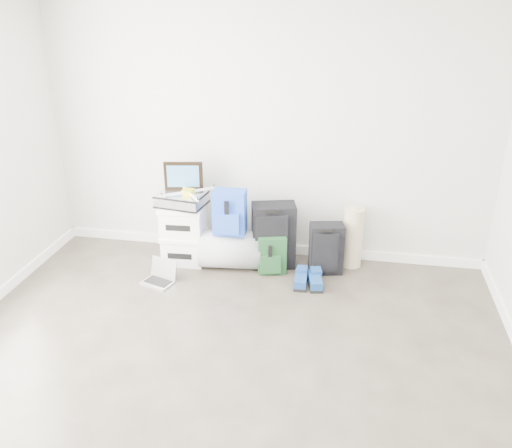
% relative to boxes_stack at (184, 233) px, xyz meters
% --- Properties ---
extents(ground, '(5.00, 5.00, 0.00)m').
position_rel_boxes_stack_xyz_m(ground, '(0.79, -2.12, -0.31)').
color(ground, '#332B25').
rests_on(ground, ground).
extents(room_envelope, '(4.52, 5.02, 2.71)m').
position_rel_boxes_stack_xyz_m(room_envelope, '(0.79, -2.10, 1.41)').
color(room_envelope, beige).
rests_on(room_envelope, ground).
extents(boxes_stack, '(0.46, 0.38, 0.62)m').
position_rel_boxes_stack_xyz_m(boxes_stack, '(0.00, 0.00, 0.00)').
color(boxes_stack, white).
rests_on(boxes_stack, ground).
extents(briefcase, '(0.50, 0.40, 0.13)m').
position_rel_boxes_stack_xyz_m(briefcase, '(-0.00, 0.00, 0.38)').
color(briefcase, '#B2B2B7').
rests_on(briefcase, boxes_stack).
extents(painting, '(0.39, 0.09, 0.29)m').
position_rel_boxes_stack_xyz_m(painting, '(-0.00, 0.10, 0.59)').
color(painting, black).
rests_on(painting, briefcase).
extents(drone, '(0.47, 0.47, 0.05)m').
position_rel_boxes_stack_xyz_m(drone, '(0.08, -0.02, 0.47)').
color(drone, gold).
rests_on(drone, briefcase).
extents(duffel_bag, '(0.66, 0.45, 0.38)m').
position_rel_boxes_stack_xyz_m(duffel_bag, '(0.50, -0.03, -0.12)').
color(duffel_bag, '#9799A0').
rests_on(duffel_bag, ground).
extents(blue_backpack, '(0.33, 0.24, 0.45)m').
position_rel_boxes_stack_xyz_m(blue_backpack, '(0.50, -0.06, 0.29)').
color(blue_backpack, '#1A53AE').
rests_on(blue_backpack, duffel_bag).
extents(large_suitcase, '(0.48, 0.37, 0.67)m').
position_rel_boxes_stack_xyz_m(large_suitcase, '(0.92, 0.07, 0.02)').
color(large_suitcase, black).
rests_on(large_suitcase, ground).
extents(green_backpack, '(0.31, 0.26, 0.39)m').
position_rel_boxes_stack_xyz_m(green_backpack, '(0.93, -0.07, -0.13)').
color(green_backpack, '#153A1D').
rests_on(green_backpack, ground).
extents(carry_on, '(0.36, 0.27, 0.51)m').
position_rel_boxes_stack_xyz_m(carry_on, '(1.46, 0.02, -0.06)').
color(carry_on, black).
rests_on(carry_on, ground).
extents(shoes, '(0.29, 0.32, 0.10)m').
position_rel_boxes_stack_xyz_m(shoes, '(1.31, -0.27, -0.26)').
color(shoes, black).
rests_on(shoes, ground).
extents(rolled_rug, '(0.20, 0.20, 0.63)m').
position_rel_boxes_stack_xyz_m(rolled_rug, '(1.71, 0.22, -0.00)').
color(rolled_rug, tan).
rests_on(rolled_rug, ground).
extents(laptop, '(0.35, 0.30, 0.21)m').
position_rel_boxes_stack_xyz_m(laptop, '(-0.11, -0.45, -0.26)').
color(laptop, '#B3B3B8').
rests_on(laptop, ground).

